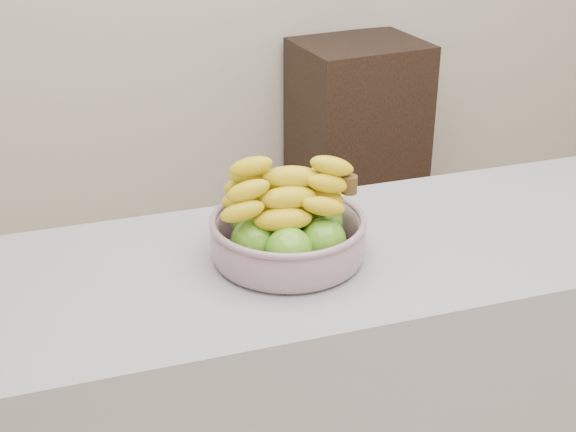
# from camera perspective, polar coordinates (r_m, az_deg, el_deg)

# --- Properties ---
(counter) EXTENTS (2.00, 0.60, 0.90)m
(counter) POSITION_cam_1_polar(r_m,az_deg,el_deg) (2.05, 5.88, -13.09)
(counter) COLOR #92949A
(counter) RESTS_ON ground
(cabinet) EXTENTS (0.56, 0.46, 0.93)m
(cabinet) POSITION_cam_1_polar(r_m,az_deg,el_deg) (3.52, 4.88, 4.90)
(cabinet) COLOR black
(cabinet) RESTS_ON ground
(fruit_bowl) EXTENTS (0.33, 0.33, 0.21)m
(fruit_bowl) POSITION_cam_1_polar(r_m,az_deg,el_deg) (1.69, -0.01, -1.04)
(fruit_bowl) COLOR #9AA6B9
(fruit_bowl) RESTS_ON counter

